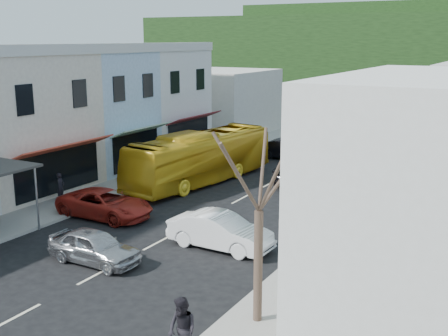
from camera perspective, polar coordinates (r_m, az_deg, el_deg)
ground at (r=25.45m, az=-6.68°, el=-7.50°), size 120.00×120.00×0.00m
sidewalk_left at (r=37.40m, az=-7.04°, el=-0.70°), size 3.00×52.00×0.15m
sidewalk_right at (r=31.22m, az=15.83°, el=-3.88°), size 3.00×52.00×0.15m
shopfront_row at (r=36.32m, az=-18.33°, el=4.63°), size 8.25×30.00×8.00m
distant_block_left at (r=53.41m, az=-0.21°, el=6.69°), size 8.00×10.00×6.00m
hillside at (r=85.76m, az=19.15°, el=10.87°), size 80.00×26.00×14.00m
bus at (r=35.16m, az=-2.40°, el=0.97°), size 4.01×11.83×3.10m
car_silver at (r=23.45m, az=-13.05°, el=-7.76°), size 4.41×1.83×1.40m
car_white at (r=24.38m, az=-0.38°, el=-6.59°), size 4.45×1.91×1.40m
car_red at (r=29.12m, az=-12.00°, el=-3.59°), size 4.61×1.92×1.40m
car_black_near at (r=33.67m, az=8.78°, el=-1.20°), size 4.59×2.06×1.40m
car_black_far at (r=42.48m, az=6.55°, el=1.83°), size 4.51×2.08×1.40m
car_navy_far at (r=45.80m, az=16.24°, el=2.20°), size 4.63×2.18×1.40m
pedestrian_left at (r=32.17m, az=-16.27°, el=-1.70°), size 0.56×0.69×1.70m
pedestrian_right at (r=16.08m, az=-4.27°, el=-16.37°), size 0.81×0.65×1.70m
direction_sign at (r=22.60m, az=6.15°, el=-5.18°), size 1.06×1.76×3.70m
street_tree at (r=17.13m, az=3.57°, el=-4.36°), size 4.00×4.00×7.55m
traffic_signal at (r=51.99m, az=19.92°, el=5.30°), size 0.57×1.06×5.19m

